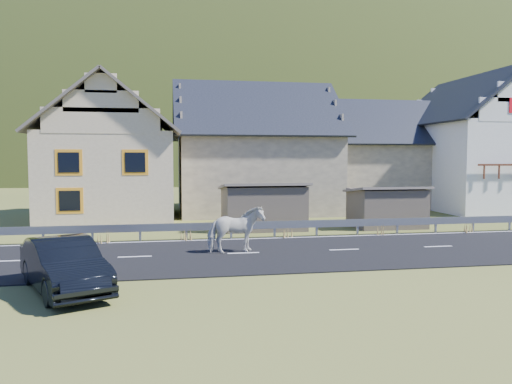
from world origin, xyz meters
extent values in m
plane|color=#414B1C|center=(0.00, 0.00, 0.00)|extent=(160.00, 160.00, 0.00)
cube|color=black|center=(0.00, 0.00, 0.02)|extent=(60.00, 7.00, 0.04)
cube|color=silver|center=(0.00, 0.00, 0.04)|extent=(60.00, 6.60, 0.01)
cube|color=#93969B|center=(0.00, 3.68, 0.58)|extent=(28.00, 0.08, 0.34)
cube|color=#93969B|center=(-12.00, 3.70, 0.35)|extent=(0.10, 0.06, 0.70)
cube|color=#93969B|center=(-10.00, 3.70, 0.35)|extent=(0.10, 0.06, 0.70)
cube|color=#93969B|center=(-8.00, 3.70, 0.35)|extent=(0.10, 0.06, 0.70)
cube|color=#93969B|center=(-6.00, 3.70, 0.35)|extent=(0.10, 0.06, 0.70)
cube|color=#93969B|center=(-4.00, 3.70, 0.35)|extent=(0.10, 0.06, 0.70)
cube|color=#93969B|center=(-2.00, 3.70, 0.35)|extent=(0.10, 0.06, 0.70)
cube|color=#93969B|center=(0.00, 3.70, 0.35)|extent=(0.10, 0.06, 0.70)
cube|color=#93969B|center=(2.00, 3.70, 0.35)|extent=(0.10, 0.06, 0.70)
cube|color=#93969B|center=(4.00, 3.70, 0.35)|extent=(0.10, 0.06, 0.70)
cube|color=#93969B|center=(6.00, 3.70, 0.35)|extent=(0.10, 0.06, 0.70)
cube|color=#93969B|center=(8.00, 3.70, 0.35)|extent=(0.10, 0.06, 0.70)
cube|color=#93969B|center=(10.00, 3.70, 0.35)|extent=(0.10, 0.06, 0.70)
cube|color=brown|center=(-2.00, 6.50, 1.10)|extent=(4.30, 3.30, 2.40)
cube|color=brown|center=(4.50, 6.00, 1.00)|extent=(3.80, 2.90, 2.20)
cube|color=beige|center=(-10.00, 12.00, 2.50)|extent=(7.00, 9.00, 5.00)
cube|color=orange|center=(-11.60, 7.50, 3.40)|extent=(1.30, 0.12, 1.30)
cube|color=orange|center=(-8.40, 7.50, 3.40)|extent=(1.30, 0.12, 1.30)
cube|color=orange|center=(-11.60, 7.50, 1.50)|extent=(1.30, 0.12, 1.30)
cube|color=tan|center=(-12.00, 13.50, 6.56)|extent=(0.70, 0.70, 2.40)
cube|color=tan|center=(-1.00, 15.00, 2.50)|extent=(10.00, 9.00, 5.00)
cube|color=tan|center=(9.00, 17.00, 2.30)|extent=(9.00, 8.00, 4.60)
cube|color=silver|center=(15.00, 14.00, 3.00)|extent=(8.00, 10.00, 6.00)
ellipsoid|color=#1F310F|center=(5.00, 180.00, -20.00)|extent=(440.00, 280.00, 260.00)
imported|color=beige|center=(-4.27, 0.15, 0.93)|extent=(1.27, 2.22, 1.77)
imported|color=black|center=(-9.58, -4.34, 0.73)|extent=(3.23, 4.66, 1.45)
camera|label=1|loc=(-6.77, -18.43, 3.66)|focal=35.00mm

